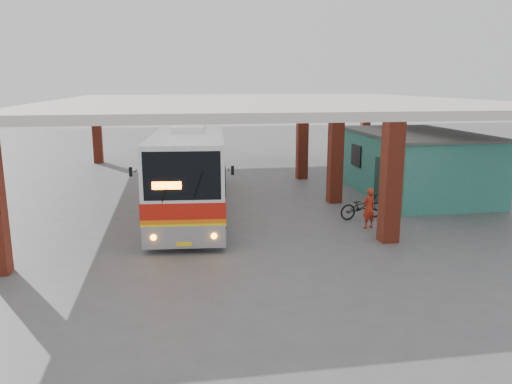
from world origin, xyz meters
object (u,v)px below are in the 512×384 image
object	(u,v)px
coach_bus	(192,166)
pedestrian	(369,208)
red_chair	(342,174)
motorcycle	(362,207)

from	to	relation	value
coach_bus	pedestrian	bearing A→B (deg)	-29.43
coach_bus	red_chair	xyz separation A→B (m)	(8.66, 4.80, -1.49)
pedestrian	red_chair	bearing A→B (deg)	-122.79
coach_bus	motorcycle	xyz separation A→B (m)	(6.76, -3.13, -1.38)
coach_bus	red_chair	world-z (taller)	coach_bus
coach_bus	red_chair	distance (m)	10.01
motorcycle	pedestrian	world-z (taller)	pedestrian
coach_bus	motorcycle	size ratio (longest dim) A/B	6.80
motorcycle	pedestrian	distance (m)	1.38
pedestrian	coach_bus	bearing A→B (deg)	-54.14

